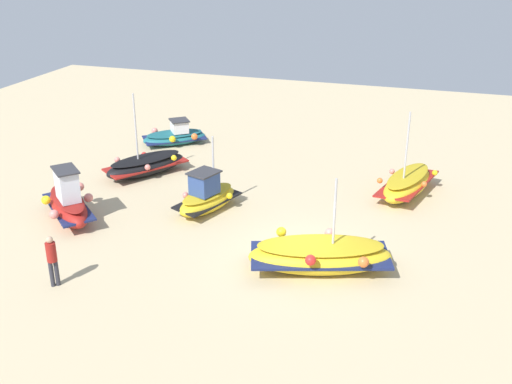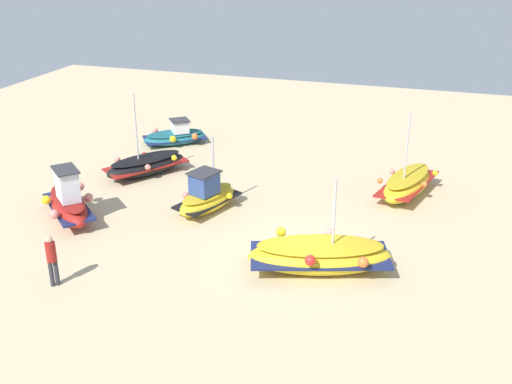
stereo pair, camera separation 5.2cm
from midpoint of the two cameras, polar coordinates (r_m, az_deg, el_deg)
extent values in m
plane|color=#C6B289|center=(21.62, 4.16, -5.97)|extent=(53.20, 53.20, 0.00)
ellipsoid|color=gold|center=(20.63, 6.00, -5.98)|extent=(5.09, 3.16, 1.06)
cube|color=navy|center=(20.61, 6.00, -5.86)|extent=(4.92, 3.14, 0.14)
ellipsoid|color=gold|center=(20.43, 6.04, -4.96)|extent=(4.47, 2.76, 0.21)
cylinder|color=#B7B7BC|center=(19.94, 7.35, -1.83)|extent=(0.08, 0.08, 2.29)
sphere|color=orange|center=(19.76, 9.97, -6.42)|extent=(0.35, 0.35, 0.35)
sphere|color=#EA7F75|center=(21.40, 6.89, -3.83)|extent=(0.35, 0.35, 0.35)
sphere|color=red|center=(19.50, 5.11, -6.32)|extent=(0.35, 0.35, 0.35)
sphere|color=yellow|center=(21.24, 2.41, -3.72)|extent=(0.35, 0.35, 0.35)
ellipsoid|color=black|center=(28.99, -10.07, 2.40)|extent=(3.34, 4.09, 0.92)
cube|color=maroon|center=(28.98, -10.07, 2.48)|extent=(3.26, 3.96, 0.14)
ellipsoid|color=black|center=(28.87, -10.11, 3.07)|extent=(2.91, 3.58, 0.20)
cylinder|color=#B7B7BC|center=(28.20, -11.02, 5.94)|extent=(0.08, 0.08, 3.05)
sphere|color=#EA7F75|center=(29.09, -12.65, 2.93)|extent=(0.27, 0.27, 0.27)
sphere|color=#EA7F75|center=(28.11, -9.94, 2.28)|extent=(0.27, 0.27, 0.27)
sphere|color=red|center=(29.70, -10.25, 3.43)|extent=(0.27, 0.27, 0.27)
sphere|color=yellow|center=(28.71, -7.54, 3.16)|extent=(0.27, 0.27, 0.27)
ellipsoid|color=gold|center=(24.94, -4.43, -0.85)|extent=(2.17, 3.33, 0.86)
cube|color=black|center=(24.92, -4.44, -0.77)|extent=(2.14, 3.21, 0.13)
ellipsoid|color=gold|center=(24.80, -4.46, -0.14)|extent=(1.88, 2.92, 0.19)
cube|color=#2D4784|center=(24.50, -4.75, 0.81)|extent=(1.12, 1.20, 0.87)
cube|color=#333338|center=(24.33, -4.78, 1.82)|extent=(1.30, 1.40, 0.06)
cylinder|color=#B7B7BC|center=(24.65, -3.92, 2.68)|extent=(0.08, 0.08, 2.23)
sphere|color=yellow|center=(24.81, -2.41, -0.36)|extent=(0.26, 0.26, 0.26)
sphere|color=#EA7F75|center=(24.90, -6.48, -0.29)|extent=(0.26, 0.26, 0.26)
ellipsoid|color=gold|center=(27.10, 13.88, 0.68)|extent=(2.52, 4.36, 1.05)
cube|color=maroon|center=(27.08, 13.89, 0.77)|extent=(2.47, 4.20, 0.19)
ellipsoid|color=gold|center=(26.96, 13.96, 1.45)|extent=(2.17, 3.82, 0.25)
cylinder|color=#B7B7BC|center=(25.97, 13.88, 4.17)|extent=(0.08, 0.08, 2.85)
sphere|color=orange|center=(26.26, 11.46, 1.04)|extent=(0.24, 0.24, 0.24)
sphere|color=orange|center=(26.44, 15.38, 0.69)|extent=(0.24, 0.24, 0.24)
sphere|color=#EA7F75|center=(27.55, 12.56, 1.86)|extent=(0.24, 0.24, 0.24)
sphere|color=yellow|center=(27.72, 16.31, 1.70)|extent=(0.24, 0.24, 0.24)
ellipsoid|color=maroon|center=(25.22, -16.92, -1.39)|extent=(3.53, 3.37, 0.97)
cube|color=navy|center=(25.20, -16.93, -1.29)|extent=(3.43, 3.29, 0.12)
ellipsoid|color=maroon|center=(25.06, -17.02, -0.58)|extent=(3.09, 2.95, 0.18)
cube|color=silver|center=(24.55, -17.04, 0.63)|extent=(1.30, 1.28, 1.20)
cube|color=#333338|center=(24.32, -17.21, 2.00)|extent=(1.51, 1.48, 0.06)
sphere|color=#EA7F75|center=(26.07, -15.95, 0.49)|extent=(0.36, 0.36, 0.36)
sphere|color=yellow|center=(25.24, -18.81, -0.70)|extent=(0.36, 0.36, 0.36)
sphere|color=#EA7F75|center=(24.92, -15.19, -0.50)|extent=(0.36, 0.36, 0.36)
sphere|color=#EA7F75|center=(24.12, -18.15, -1.97)|extent=(0.36, 0.36, 0.36)
ellipsoid|color=#1E6670|center=(33.13, -7.47, 4.97)|extent=(3.51, 3.18, 0.72)
cube|color=navy|center=(33.12, -7.48, 5.02)|extent=(3.41, 3.11, 0.16)
ellipsoid|color=#1A565F|center=(33.05, -7.50, 5.40)|extent=(3.06, 2.77, 0.19)
cube|color=white|center=(33.01, -7.02, 6.05)|extent=(1.17, 1.18, 0.62)
cube|color=#333338|center=(32.91, -7.05, 6.62)|extent=(1.36, 1.37, 0.06)
sphere|color=#EA7F75|center=(33.64, -9.29, 5.62)|extent=(0.34, 0.34, 0.34)
sphere|color=yellow|center=(32.24, -7.67, 4.89)|extent=(0.34, 0.34, 0.34)
sphere|color=orange|center=(33.87, -7.33, 5.85)|extent=(0.34, 0.34, 0.34)
sphere|color=orange|center=(32.50, -5.64, 5.14)|extent=(0.34, 0.34, 0.34)
cylinder|color=#2D2D38|center=(20.72, -18.36, -7.18)|extent=(0.14, 0.14, 0.89)
cylinder|color=#2D2D38|center=(20.72, -17.92, -7.11)|extent=(0.14, 0.14, 0.89)
cylinder|color=maroon|center=(20.36, -18.40, -5.27)|extent=(0.32, 0.32, 0.64)
sphere|color=tan|center=(20.17, -18.55, -4.19)|extent=(0.22, 0.22, 0.22)
camera|label=1|loc=(0.03, -89.94, 0.03)|focal=43.18mm
camera|label=2|loc=(0.03, 90.06, -0.03)|focal=43.18mm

